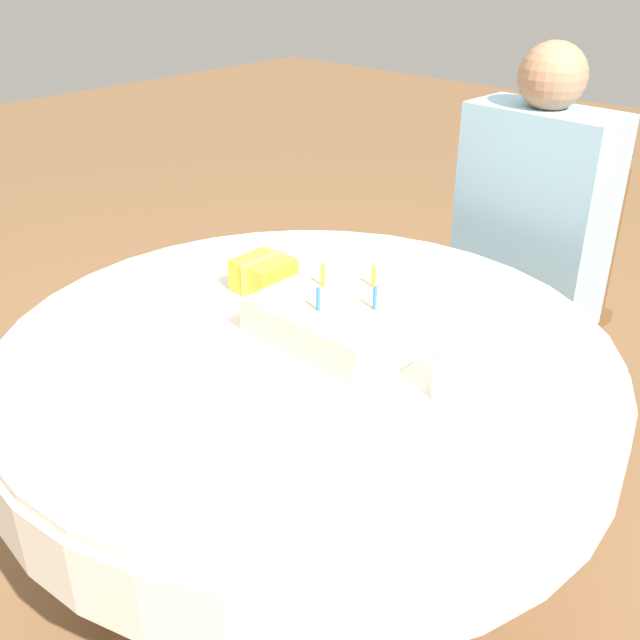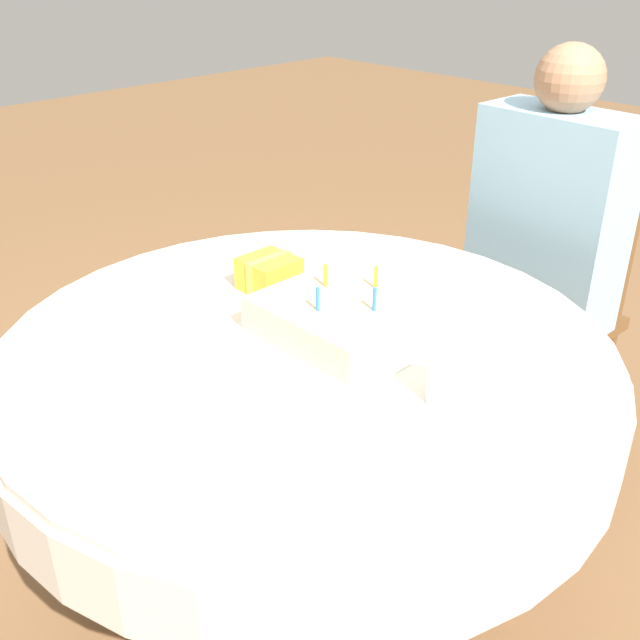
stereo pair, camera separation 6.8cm
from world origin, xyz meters
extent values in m
plane|color=brown|center=(0.00, 0.00, 0.00)|extent=(12.00, 12.00, 0.00)
cylinder|color=silver|center=(0.00, 0.00, 0.73)|extent=(1.20, 1.20, 0.02)
cylinder|color=silver|center=(0.00, 0.00, 0.66)|extent=(1.22, 1.22, 0.13)
cylinder|color=brown|center=(-0.33, -0.33, 0.36)|extent=(0.05, 0.05, 0.72)
cylinder|color=brown|center=(-0.33, 0.33, 0.36)|extent=(0.05, 0.05, 0.72)
cylinder|color=brown|center=(0.33, 0.33, 0.36)|extent=(0.05, 0.05, 0.72)
cube|color=brown|center=(0.00, 0.89, 0.46)|extent=(0.40, 0.40, 0.04)
cube|color=brown|center=(0.00, 1.07, 0.68)|extent=(0.34, 0.04, 0.41)
cylinder|color=brown|center=(-0.17, 0.73, 0.22)|extent=(0.04, 0.04, 0.44)
cylinder|color=brown|center=(0.15, 0.72, 0.22)|extent=(0.04, 0.04, 0.44)
cylinder|color=brown|center=(-0.16, 1.06, 0.22)|extent=(0.04, 0.04, 0.44)
cylinder|color=brown|center=(0.17, 1.05, 0.22)|extent=(0.04, 0.04, 0.44)
cylinder|color=#9E7051|center=(-0.11, 0.75, 0.24)|extent=(0.09, 0.09, 0.48)
cylinder|color=#9E7051|center=(0.09, 0.74, 0.24)|extent=(0.09, 0.09, 0.48)
cube|color=#8CB7D1|center=(0.00, 0.89, 0.77)|extent=(0.40, 0.20, 0.58)
sphere|color=#9E7051|center=(0.00, 0.89, 1.13)|extent=(0.17, 0.17, 0.17)
cube|color=white|center=(0.03, 0.09, 0.75)|extent=(0.35, 0.35, 0.00)
cube|color=beige|center=(0.03, 0.09, 0.78)|extent=(0.30, 0.30, 0.07)
cylinder|color=blue|center=(0.10, 0.09, 0.84)|extent=(0.01, 0.01, 0.05)
cylinder|color=gold|center=(0.03, 0.16, 0.84)|extent=(0.01, 0.01, 0.05)
cylinder|color=gold|center=(-0.04, 0.10, 0.84)|extent=(0.01, 0.01, 0.05)
cylinder|color=blue|center=(0.02, 0.01, 0.84)|extent=(0.01, 0.01, 0.05)
cylinder|color=silver|center=(0.32, 0.03, 0.79)|extent=(0.08, 0.08, 0.10)
cube|color=gold|center=(-0.23, 0.11, 0.78)|extent=(0.11, 0.11, 0.07)
cube|color=#EAE54C|center=(-0.23, 0.11, 0.78)|extent=(0.02, 0.12, 0.08)
camera|label=1|loc=(0.88, -0.91, 1.47)|focal=42.00mm
camera|label=2|loc=(0.93, -0.86, 1.47)|focal=42.00mm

